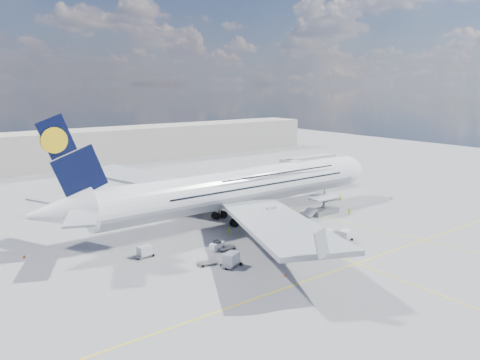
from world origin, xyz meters
TOP-DOWN VIEW (x-y plane):
  - ground at (0.00, 0.00)m, footprint 300.00×300.00m
  - taxi_line_main at (0.00, 0.00)m, footprint 0.25×220.00m
  - taxi_line_cross at (0.00, -20.00)m, footprint 120.00×0.25m
  - taxi_line_diag at (14.00, 10.00)m, footprint 14.16×99.06m
  - airliner at (0.26, 10.00)m, footprint 77.26×79.15m
  - jet_bridge at (29.81, 20.94)m, footprint 18.80×12.10m
  - cargo_loader at (16.82, 2.89)m, footprint 8.53×3.20m
  - terminal at (0.00, 95.00)m, footprint 180.00×16.00m
  - tree_line at (40.00, 140.00)m, footprint 160.00×6.00m
  - dolly_row_a at (-12.59, -2.64)m, footprint 3.15×1.79m
  - dolly_row_b at (-18.79, -6.44)m, footprint 3.10×2.04m
  - dolly_row_c at (-16.25, -9.23)m, footprint 3.87×3.07m
  - dolly_back at (-25.06, 2.28)m, footprint 3.17×2.01m
  - dolly_nose_far at (3.71, -10.28)m, footprint 3.79×2.63m
  - dolly_nose_near at (6.62, -11.88)m, footprint 3.61×2.76m
  - baggage_tug at (-13.86, -1.91)m, footprint 2.74×1.67m
  - catering_truck_inner at (-5.32, 22.74)m, footprint 6.99×2.77m
  - catering_truck_outer at (-19.62, 36.93)m, footprint 6.94×3.40m
  - service_van at (7.57, -9.29)m, footprint 3.01×4.64m
  - crew_nose at (28.57, 8.15)m, footprint 0.61×0.45m
  - crew_loader at (20.09, -1.60)m, footprint 1.06×1.03m
  - crew_wing at (-7.71, 3.28)m, footprint 0.87×1.01m
  - crew_van at (10.68, 6.18)m, footprint 0.99×0.93m
  - crew_tug at (2.29, -6.85)m, footprint 1.09×0.74m
  - cone_nose at (40.11, 2.03)m, footprint 0.44×0.44m
  - cone_wing_left_inner at (-8.00, 28.37)m, footprint 0.39×0.39m
  - cone_wing_left_outer at (-10.90, 35.94)m, footprint 0.50×0.50m
  - cone_wing_right_inner at (-3.92, 0.93)m, footprint 0.46×0.46m
  - cone_wing_right_outer at (-12.26, -17.02)m, footprint 0.41×0.41m
  - cone_tail at (-40.65, 13.59)m, footprint 0.46×0.46m

SIDE VIEW (x-z plane):
  - ground at x=0.00m, z-range 0.00..0.00m
  - taxi_line_main at x=0.00m, z-range 0.00..0.01m
  - taxi_line_cross at x=0.00m, z-range 0.00..0.01m
  - taxi_line_diag at x=14.00m, z-range 0.00..0.01m
  - cone_wing_left_inner at x=-8.00m, z-range -0.01..0.49m
  - cone_wing_right_outer at x=-12.26m, z-range -0.01..0.51m
  - cone_nose at x=40.11m, z-range -0.01..0.54m
  - cone_wing_right_inner at x=-3.92m, z-range -0.01..0.58m
  - cone_tail at x=-40.65m, z-range -0.01..0.58m
  - cone_wing_left_outer at x=-10.90m, z-range -0.01..0.62m
  - dolly_row_b at x=-18.79m, z-range 0.11..0.54m
  - dolly_row_a at x=-12.59m, z-range 0.12..0.57m
  - service_van at x=7.57m, z-range 0.00..1.19m
  - baggage_tug at x=-13.86m, z-range -0.09..1.51m
  - crew_nose at x=28.57m, z-range 0.00..1.54m
  - crew_tug at x=2.29m, z-range 0.00..1.56m
  - crew_wing at x=-7.71m, z-range 0.00..1.63m
  - crew_van at x=10.68m, z-range 0.00..1.70m
  - crew_loader at x=20.09m, z-range 0.00..1.73m
  - dolly_back at x=-25.06m, z-range 0.07..1.95m
  - dolly_nose_near at x=6.62m, z-range 0.08..2.11m
  - dolly_row_c at x=-16.25m, z-range 0.08..2.25m
  - dolly_nose_far at x=3.71m, z-range 0.08..2.26m
  - cargo_loader at x=16.82m, z-range -0.59..3.09m
  - catering_truck_outer at x=-19.62m, z-range -0.14..3.84m
  - catering_truck_inner at x=-5.32m, z-range -0.12..4.06m
  - tree_line at x=40.00m, z-range 0.00..8.00m
  - terminal at x=0.00m, z-range 0.00..12.00m
  - jet_bridge at x=29.81m, z-range 2.60..11.10m
  - airliner at x=0.26m, z-range -4.98..18.72m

